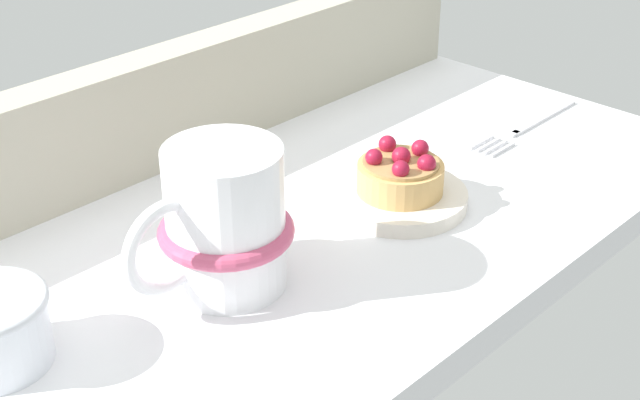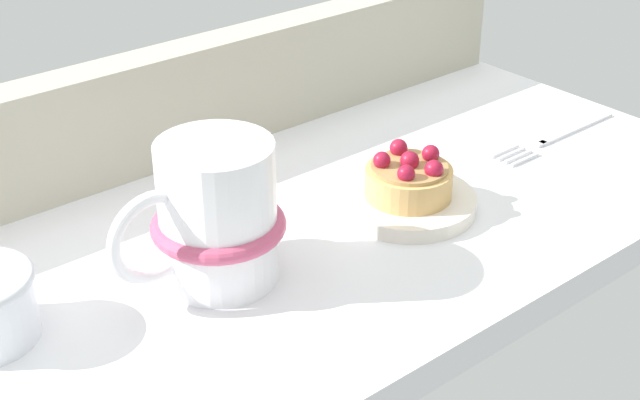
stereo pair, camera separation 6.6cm
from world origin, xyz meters
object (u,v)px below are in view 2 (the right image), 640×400
object	(u,v)px
coffee_mug	(215,216)
dessert_fork	(556,136)
raspberry_tart	(409,178)
dessert_plate	(407,203)

from	to	relation	value
coffee_mug	dessert_fork	size ratio (longest dim) A/B	0.82
raspberry_tart	coffee_mug	distance (cm)	16.84
dessert_plate	raspberry_tart	world-z (taller)	raspberry_tart
dessert_plate	coffee_mug	xyz separation A→B (cm)	(-16.61, 1.46, 4.34)
coffee_mug	dessert_fork	xyz separation A→B (cm)	(35.81, -0.90, -4.60)
dessert_fork	dessert_plate	bearing A→B (deg)	-178.33
coffee_mug	raspberry_tart	bearing A→B (deg)	-5.04
raspberry_tart	dessert_fork	world-z (taller)	raspberry_tart
coffee_mug	dessert_fork	bearing A→B (deg)	-1.44
raspberry_tart	coffee_mug	bearing A→B (deg)	174.96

